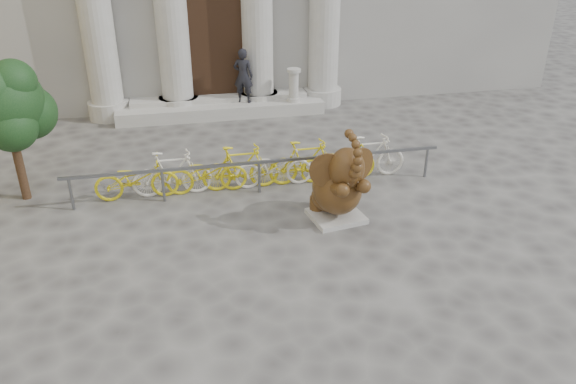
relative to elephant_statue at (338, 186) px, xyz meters
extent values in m
plane|color=#474442|center=(-1.56, -2.63, -0.71)|extent=(80.00, 80.00, 0.00)
cube|color=black|center=(-1.56, 7.29, 1.59)|extent=(2.40, 0.16, 4.00)
cube|color=#A8A59E|center=(-1.56, 6.77, -0.53)|extent=(6.00, 1.20, 0.36)
cube|color=#A8A59E|center=(-0.01, 0.03, -0.67)|extent=(1.11, 1.03, 0.10)
ellipsoid|color=black|center=(-0.04, 0.24, -0.32)|extent=(0.94, 0.91, 0.63)
ellipsoid|color=black|center=(-0.01, 0.05, -0.05)|extent=(1.12, 1.32, 1.02)
cylinder|color=black|center=(-0.32, 0.33, -0.49)|extent=(0.34, 0.34, 0.26)
cylinder|color=black|center=(0.20, 0.41, -0.49)|extent=(0.34, 0.34, 0.26)
cylinder|color=black|center=(-0.16, -0.37, 0.15)|extent=(0.33, 0.62, 0.39)
cylinder|color=black|center=(0.27, -0.30, 0.15)|extent=(0.33, 0.62, 0.39)
ellipsoid|color=black|center=(0.05, -0.30, 0.50)|extent=(0.76, 0.73, 0.79)
cylinder|color=black|center=(-0.30, -0.24, 0.46)|extent=(0.67, 0.15, 0.67)
cylinder|color=black|center=(0.36, -0.13, 0.46)|extent=(0.62, 0.35, 0.67)
cone|color=beige|center=(-0.03, -0.51, 0.35)|extent=(0.16, 0.23, 0.11)
cone|color=beige|center=(0.20, -0.47, 0.35)|extent=(0.09, 0.23, 0.11)
cube|color=slate|center=(-1.29, 1.47, -0.01)|extent=(8.00, 0.06, 0.06)
cylinder|color=slate|center=(-5.09, 1.47, -0.36)|extent=(0.06, 0.06, 0.70)
cylinder|color=slate|center=(-3.29, 1.47, -0.36)|extent=(0.06, 0.06, 0.70)
cylinder|color=slate|center=(-1.29, 1.47, -0.36)|extent=(0.06, 0.06, 0.70)
cylinder|color=slate|center=(0.71, 1.47, -0.36)|extent=(0.06, 0.06, 0.70)
cylinder|color=slate|center=(2.51, 1.47, -0.36)|extent=(0.06, 0.06, 0.70)
imported|color=yellow|center=(-3.82, 1.72, -0.21)|extent=(1.70, 0.50, 1.00)
imported|color=silver|center=(-3.10, 1.72, -0.21)|extent=(1.66, 0.47, 1.00)
imported|color=yellow|center=(-2.38, 1.72, -0.21)|extent=(1.70, 0.50, 1.00)
imported|color=yellow|center=(-1.65, 1.72, -0.21)|extent=(1.66, 0.47, 1.00)
imported|color=silver|center=(-0.93, 1.72, -0.21)|extent=(1.70, 0.50, 1.00)
imported|color=yellow|center=(-0.21, 1.72, -0.21)|extent=(1.66, 0.47, 1.00)
imported|color=yellow|center=(0.52, 1.72, -0.21)|extent=(1.70, 0.50, 1.00)
imported|color=silver|center=(1.24, 1.72, -0.21)|extent=(1.66, 0.47, 1.00)
cylinder|color=#332114|center=(-6.12, 2.22, 0.18)|extent=(0.18, 0.18, 1.79)
sphere|color=black|center=(-6.12, 2.22, 1.38)|extent=(1.49, 1.49, 1.49)
sphere|color=black|center=(-5.77, 2.42, 1.08)|extent=(1.10, 1.10, 1.10)
sphere|color=black|center=(-6.02, 1.92, 0.98)|extent=(1.00, 1.00, 1.00)
sphere|color=black|center=(-5.87, 2.12, 1.78)|extent=(0.90, 0.90, 0.90)
imported|color=black|center=(-0.88, 6.72, 0.43)|extent=(0.67, 0.57, 1.57)
cylinder|color=#A8A59E|center=(0.57, 6.47, -0.29)|extent=(0.40, 0.40, 0.12)
cylinder|color=#A8A59E|center=(0.57, 6.47, 0.09)|extent=(0.28, 0.28, 0.90)
cylinder|color=#A8A59E|center=(0.57, 6.47, 0.57)|extent=(0.40, 0.40, 0.10)
camera|label=1|loc=(-2.93, -9.18, 4.69)|focal=35.00mm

